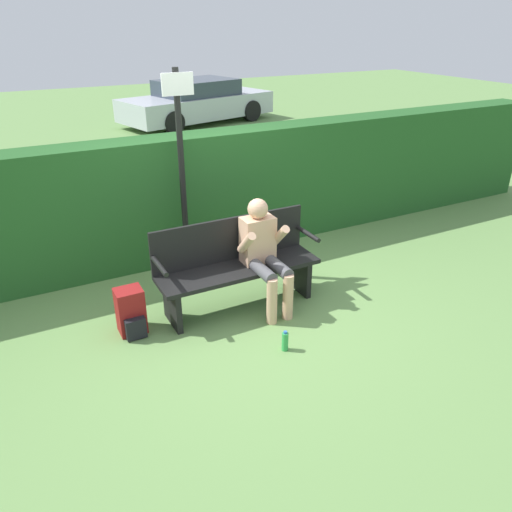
% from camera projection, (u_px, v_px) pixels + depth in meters
% --- Properties ---
extents(ground_plane, '(40.00, 40.00, 0.00)m').
position_uv_depth(ground_plane, '(240.00, 306.00, 5.48)').
color(ground_plane, '#668E4C').
extents(hedge_back, '(12.00, 0.49, 1.58)m').
position_uv_depth(hedge_back, '(187.00, 197.00, 6.36)').
color(hedge_back, '#235623').
rests_on(hedge_back, ground).
extents(park_bench, '(1.76, 0.48, 0.96)m').
position_uv_depth(park_bench, '(236.00, 264.00, 5.33)').
color(park_bench, black).
rests_on(park_bench, ground).
extents(person_seated, '(0.48, 0.66, 1.19)m').
position_uv_depth(person_seated, '(264.00, 250.00, 5.23)').
color(person_seated, '#DBA884').
rests_on(person_seated, ground).
extents(backpack, '(0.26, 0.30, 0.48)m').
position_uv_depth(backpack, '(131.00, 313.00, 4.94)').
color(backpack, maroon).
rests_on(backpack, ground).
extents(water_bottle, '(0.06, 0.06, 0.21)m').
position_uv_depth(water_bottle, '(285.00, 341.00, 4.72)').
color(water_bottle, green).
rests_on(water_bottle, ground).
extents(signpost, '(0.35, 0.09, 2.39)m').
position_uv_depth(signpost, '(182.00, 165.00, 5.68)').
color(signpost, black).
rests_on(signpost, ground).
extents(parked_car, '(4.78, 2.81, 1.23)m').
position_uv_depth(parked_car, '(197.00, 102.00, 14.60)').
color(parked_car, '#B7BCC6').
rests_on(parked_car, ground).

